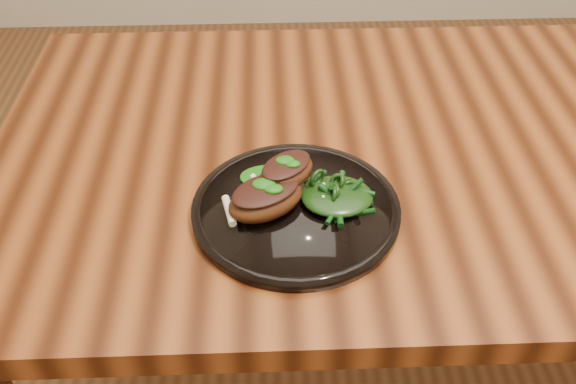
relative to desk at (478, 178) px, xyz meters
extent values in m
cube|color=black|center=(0.00, 0.00, 0.06)|extent=(1.60, 0.80, 0.04)
cylinder|color=#3D1E0D|center=(-0.74, 0.34, -0.31)|extent=(0.06, 0.06, 0.71)
cylinder|color=black|center=(-0.32, -0.17, 0.09)|extent=(0.29, 0.29, 0.02)
torus|color=black|center=(-0.32, -0.17, 0.09)|extent=(0.29, 0.29, 0.01)
cylinder|color=black|center=(-0.32, -0.17, 0.10)|extent=(0.19, 0.19, 0.00)
ellipsoid|color=#48210E|center=(-0.36, -0.18, 0.12)|extent=(0.13, 0.12, 0.04)
ellipsoid|color=black|center=(-0.36, -0.18, 0.14)|extent=(0.12, 0.11, 0.01)
cylinder|color=beige|center=(-0.41, -0.19, 0.11)|extent=(0.02, 0.05, 0.01)
ellipsoid|color=#0A4107|center=(-0.36, -0.18, 0.14)|extent=(0.03, 0.02, 0.01)
ellipsoid|color=#48210E|center=(-0.33, -0.14, 0.13)|extent=(0.10, 0.10, 0.03)
ellipsoid|color=black|center=(-0.33, -0.14, 0.15)|extent=(0.09, 0.09, 0.01)
cylinder|color=beige|center=(-0.37, -0.16, 0.13)|extent=(0.03, 0.04, 0.01)
ellipsoid|color=#0A4107|center=(-0.33, -0.14, 0.15)|extent=(0.03, 0.02, 0.01)
ellipsoid|color=#0A4107|center=(-0.36, -0.11, 0.10)|extent=(0.09, 0.06, 0.01)
ellipsoid|color=black|center=(-0.26, -0.17, 0.11)|extent=(0.10, 0.09, 0.02)
camera|label=1|loc=(-0.36, -0.84, 0.69)|focal=40.00mm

